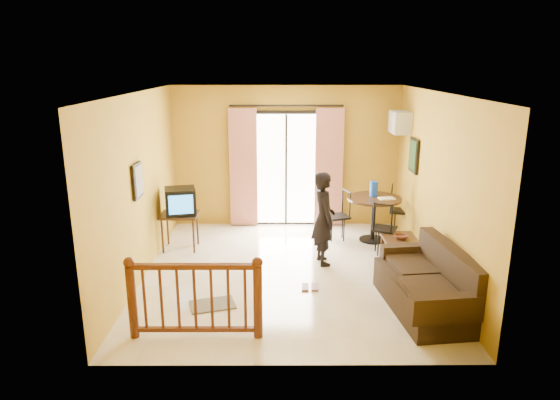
{
  "coord_description": "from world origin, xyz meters",
  "views": [
    {
      "loc": [
        -0.15,
        -7.31,
        3.22
      ],
      "look_at": [
        -0.13,
        0.2,
        1.14
      ],
      "focal_mm": 32.0,
      "sensor_mm": 36.0,
      "label": 1
    }
  ],
  "objects_px": {
    "coffee_table": "(402,249)",
    "standing_person": "(324,218)",
    "dining_table": "(374,206)",
    "sofa": "(429,287)",
    "television": "(180,201)"
  },
  "relations": [
    {
      "from": "dining_table",
      "to": "sofa",
      "type": "bearing_deg",
      "value": -84.68
    },
    {
      "from": "dining_table",
      "to": "standing_person",
      "type": "xyz_separation_m",
      "value": [
        -1.02,
        -1.08,
        0.11
      ]
    },
    {
      "from": "sofa",
      "to": "standing_person",
      "type": "distance_m",
      "value": 2.12
    },
    {
      "from": "sofa",
      "to": "standing_person",
      "type": "height_order",
      "value": "standing_person"
    },
    {
      "from": "coffee_table",
      "to": "standing_person",
      "type": "relative_size",
      "value": 0.64
    },
    {
      "from": "television",
      "to": "standing_person",
      "type": "distance_m",
      "value": 2.54
    },
    {
      "from": "television",
      "to": "coffee_table",
      "type": "distance_m",
      "value": 3.85
    },
    {
      "from": "dining_table",
      "to": "sofa",
      "type": "xyz_separation_m",
      "value": [
        0.25,
        -2.71,
        -0.33
      ]
    },
    {
      "from": "sofa",
      "to": "dining_table",
      "type": "bearing_deg",
      "value": 88.44
    },
    {
      "from": "dining_table",
      "to": "coffee_table",
      "type": "xyz_separation_m",
      "value": [
        0.24,
        -1.21,
        -0.37
      ]
    },
    {
      "from": "sofa",
      "to": "standing_person",
      "type": "xyz_separation_m",
      "value": [
        -1.28,
        1.63,
        0.44
      ]
    },
    {
      "from": "coffee_table",
      "to": "standing_person",
      "type": "distance_m",
      "value": 1.36
    },
    {
      "from": "coffee_table",
      "to": "sofa",
      "type": "xyz_separation_m",
      "value": [
        0.01,
        -1.5,
        0.04
      ]
    },
    {
      "from": "television",
      "to": "standing_person",
      "type": "xyz_separation_m",
      "value": [
        2.45,
        -0.67,
        -0.11
      ]
    },
    {
      "from": "coffee_table",
      "to": "standing_person",
      "type": "xyz_separation_m",
      "value": [
        -1.27,
        0.14,
        0.48
      ]
    }
  ]
}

